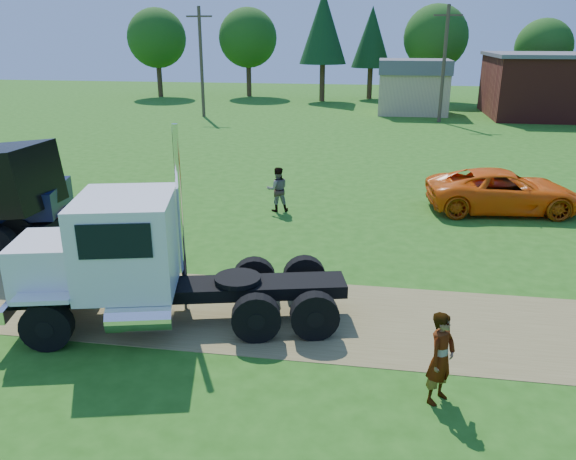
# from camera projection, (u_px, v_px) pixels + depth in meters

# --- Properties ---
(ground) EXTENTS (140.00, 140.00, 0.00)m
(ground) POSITION_uv_depth(u_px,v_px,m) (322.00, 318.00, 14.31)
(ground) COLOR #245913
(ground) RESTS_ON ground
(dirt_track) EXTENTS (120.00, 4.20, 0.01)m
(dirt_track) POSITION_uv_depth(u_px,v_px,m) (322.00, 318.00, 14.31)
(dirt_track) COLOR brown
(dirt_track) RESTS_ON ground
(white_semi_tractor) EXTENTS (8.23, 4.34, 4.86)m
(white_semi_tractor) POSITION_uv_depth(u_px,v_px,m) (133.00, 261.00, 13.55)
(white_semi_tractor) COLOR black
(white_semi_tractor) RESTS_ON ground
(orange_pickup) EXTENTS (6.34, 3.42, 1.69)m
(orange_pickup) POSITION_uv_depth(u_px,v_px,m) (504.00, 191.00, 22.67)
(orange_pickup) COLOR #F05F0B
(orange_pickup) RESTS_ON ground
(spectator_a) EXTENTS (0.78, 0.83, 1.91)m
(spectator_a) POSITION_uv_depth(u_px,v_px,m) (441.00, 358.00, 10.80)
(spectator_a) COLOR #999999
(spectator_a) RESTS_ON ground
(spectator_b) EXTENTS (1.05, 0.92, 1.82)m
(spectator_b) POSITION_uv_depth(u_px,v_px,m) (277.00, 189.00, 22.65)
(spectator_b) COLOR #999999
(spectator_b) RESTS_ON ground
(tan_shed) EXTENTS (6.20, 5.40, 4.70)m
(tan_shed) POSITION_uv_depth(u_px,v_px,m) (413.00, 86.00, 50.17)
(tan_shed) COLOR tan
(tan_shed) RESTS_ON ground
(utility_poles) EXTENTS (42.20, 0.28, 9.00)m
(utility_poles) POSITION_uv_depth(u_px,v_px,m) (444.00, 62.00, 44.45)
(utility_poles) COLOR #493729
(utility_poles) RESTS_ON ground
(tree_row) EXTENTS (57.37, 9.46, 11.10)m
(tree_row) POSITION_uv_depth(u_px,v_px,m) (393.00, 36.00, 58.61)
(tree_row) COLOR #312114
(tree_row) RESTS_ON ground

